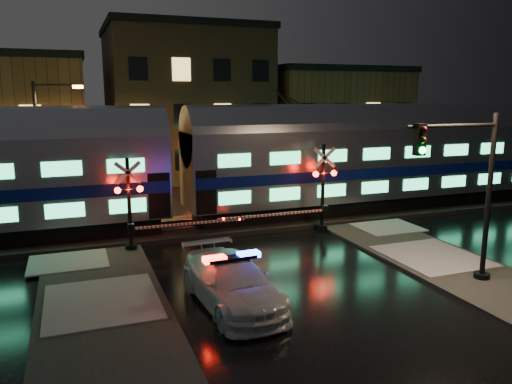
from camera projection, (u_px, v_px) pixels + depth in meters
ground at (258, 255)px, 20.99m from camera, size 120.00×120.00×0.00m
ballast at (224, 224)px, 25.57m from camera, size 90.00×4.20×0.24m
sidewalk_left at (110, 347)px, 13.24m from camera, size 4.00×20.00×0.12m
sidewalk_right at (489, 283)px, 17.70m from camera, size 4.00×20.00×0.12m
building_mid at (185, 106)px, 41.26m from camera, size 12.00×11.00×11.50m
building_right at (327, 121)px, 45.55m from camera, size 12.00×10.00×8.50m
train at (176, 163)px, 24.12m from camera, size 51.00×3.12×5.92m
police_car at (232, 282)px, 15.88m from camera, size 2.47×5.42×1.71m
crossing_signal_right at (317, 197)px, 24.12m from camera, size 6.11×0.67×4.33m
crossing_signal_left at (138, 213)px, 21.22m from camera, size 5.74×0.65×4.07m
traffic_light at (468, 196)px, 17.10m from camera, size 3.91×0.70×6.05m
streetlight at (43, 143)px, 25.58m from camera, size 2.44×0.26×7.31m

